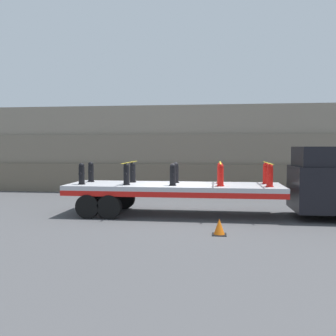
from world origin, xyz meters
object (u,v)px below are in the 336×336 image
object	(u,v)px
truck_cab	(332,182)
fire_hydrant_red_far_3	(220,173)
fire_hydrant_black_far_0	(91,172)
fire_hydrant_black_far_1	(133,172)
fire_hydrant_black_near_0	(82,174)
fire_hydrant_black_near_1	(126,174)
fire_hydrant_red_near_3	(220,175)
fire_hydrant_red_near_4	(270,176)
fire_hydrant_red_far_4	(266,174)
flatbed_trailer	(161,190)
traffic_cone	(219,227)
fire_hydrant_black_near_2	(173,175)
fire_hydrant_black_far_2	(176,173)

from	to	relation	value
truck_cab	fire_hydrant_red_far_3	world-z (taller)	truck_cab
fire_hydrant_black_far_0	fire_hydrant_black_far_1	xyz separation A→B (m)	(1.80, 0.00, 0.00)
fire_hydrant_black_near_0	fire_hydrant_black_near_1	world-z (taller)	same
fire_hydrant_black_far_0	fire_hydrant_red_near_3	world-z (taller)	same
fire_hydrant_red_near_4	fire_hydrant_black_near_0	bearing A→B (deg)	180.00
fire_hydrant_red_near_3	fire_hydrant_red_far_4	distance (m)	2.12
fire_hydrant_red_near_4	fire_hydrant_red_far_4	bearing A→B (deg)	90.00
flatbed_trailer	fire_hydrant_black_far_0	bearing A→B (deg)	169.74
fire_hydrant_red_far_3	fire_hydrant_red_near_4	bearing A→B (deg)	-31.60
fire_hydrant_black_far_0	fire_hydrant_red_far_3	world-z (taller)	same
fire_hydrant_red_far_3	traffic_cone	world-z (taller)	fire_hydrant_red_far_3
fire_hydrant_black_near_0	fire_hydrant_black_near_1	bearing A→B (deg)	0.00
fire_hydrant_black_far_0	fire_hydrant_black_near_2	world-z (taller)	same
fire_hydrant_black_near_1	flatbed_trailer	bearing A→B (deg)	23.76
fire_hydrant_black_far_1	traffic_cone	xyz separation A→B (m)	(3.55, -3.81, -1.39)
fire_hydrant_black_far_0	traffic_cone	distance (m)	6.71
truck_cab	fire_hydrant_red_near_3	bearing A→B (deg)	-172.41
fire_hydrant_red_far_4	fire_hydrant_black_far_0	bearing A→B (deg)	180.00
fire_hydrant_red_far_3	fire_hydrant_red_far_4	distance (m)	1.80
truck_cab	traffic_cone	distance (m)	5.45
fire_hydrant_black_near_1	fire_hydrant_black_far_2	bearing A→B (deg)	31.60
truck_cab	fire_hydrant_black_far_2	size ratio (longest dim) A/B	3.22
fire_hydrant_black_near_1	fire_hydrant_red_near_4	size ratio (longest dim) A/B	1.00
flatbed_trailer	fire_hydrant_black_far_2	size ratio (longest dim) A/B	9.89
flatbed_trailer	traffic_cone	world-z (taller)	flatbed_trailer
truck_cab	fire_hydrant_red_near_4	size ratio (longest dim) A/B	3.22
fire_hydrant_black_near_2	fire_hydrant_black_far_2	world-z (taller)	same
traffic_cone	fire_hydrant_black_near_0	bearing A→B (deg)	153.21
fire_hydrant_black_far_1	fire_hydrant_black_near_2	world-z (taller)	same
fire_hydrant_black_far_0	fire_hydrant_black_near_2	xyz separation A→B (m)	(3.61, -1.11, 0.00)
fire_hydrant_black_far_1	fire_hydrant_black_far_2	bearing A→B (deg)	0.00
fire_hydrant_black_far_2	fire_hydrant_red_near_4	world-z (taller)	same
flatbed_trailer	fire_hydrant_black_near_2	distance (m)	1.01
fire_hydrant_black_far_0	fire_hydrant_black_far_2	size ratio (longest dim) A/B	1.00
flatbed_trailer	fire_hydrant_black_far_2	world-z (taller)	fire_hydrant_black_far_2
fire_hydrant_black_near_0	fire_hydrant_red_far_3	distance (m)	5.52
fire_hydrant_black_far_0	fire_hydrant_black_far_2	distance (m)	3.61
fire_hydrant_black_near_0	fire_hydrant_black_far_2	bearing A→B (deg)	17.10
truck_cab	fire_hydrant_black_far_2	world-z (taller)	truck_cab
fire_hydrant_black_far_1	fire_hydrant_red_near_3	distance (m)	3.77
fire_hydrant_black_near_1	traffic_cone	xyz separation A→B (m)	(3.55, -2.70, -1.39)
flatbed_trailer	fire_hydrant_black_near_0	bearing A→B (deg)	-169.74
fire_hydrant_black_far_1	fire_hydrant_black_near_2	size ratio (longest dim) A/B	1.00
fire_hydrant_red_far_4	fire_hydrant_red_near_4	bearing A→B (deg)	-90.00
fire_hydrant_black_far_0	fire_hydrant_red_near_4	world-z (taller)	same
flatbed_trailer	fire_hydrant_red_near_4	xyz separation A→B (m)	(4.15, -0.55, 0.65)
fire_hydrant_red_near_3	fire_hydrant_black_near_1	bearing A→B (deg)	180.00
truck_cab	fire_hydrant_red_near_3	size ratio (longest dim) A/B	3.22
fire_hydrant_black_far_2	traffic_cone	size ratio (longest dim) A/B	1.68
fire_hydrant_black_near_0	fire_hydrant_black_near_2	world-z (taller)	same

